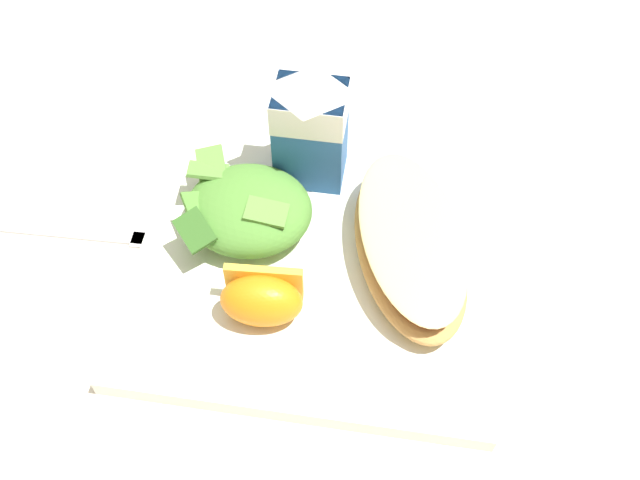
% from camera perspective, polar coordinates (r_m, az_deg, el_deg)
% --- Properties ---
extents(ground, '(3.00, 3.00, 0.00)m').
position_cam_1_polar(ground, '(0.60, 0.00, -1.46)').
color(ground, beige).
extents(white_plate, '(0.28, 0.28, 0.02)m').
position_cam_1_polar(white_plate, '(0.59, 0.00, -1.02)').
color(white_plate, white).
rests_on(white_plate, ground).
extents(cheesy_pizza_bread, '(0.13, 0.19, 0.04)m').
position_cam_1_polar(cheesy_pizza_bread, '(0.57, 6.90, -0.06)').
color(cheesy_pizza_bread, tan).
rests_on(cheesy_pizza_bread, white_plate).
extents(green_salad_pile, '(0.10, 0.11, 0.04)m').
position_cam_1_polar(green_salad_pile, '(0.59, -5.53, 2.35)').
color(green_salad_pile, '#4C8433').
rests_on(green_salad_pile, white_plate).
extents(milk_carton, '(0.06, 0.04, 0.11)m').
position_cam_1_polar(milk_carton, '(0.59, -0.74, 9.03)').
color(milk_carton, '#23569E').
rests_on(milk_carton, white_plate).
extents(orange_wedge_front, '(0.06, 0.04, 0.04)m').
position_cam_1_polar(orange_wedge_front, '(0.54, -4.47, -4.49)').
color(orange_wedge_front, orange).
rests_on(orange_wedge_front, white_plate).
extents(paper_napkin, '(0.11, 0.11, 0.00)m').
position_cam_1_polar(paper_napkin, '(0.74, 7.25, 11.44)').
color(paper_napkin, white).
rests_on(paper_napkin, ground).
extents(metal_fork, '(0.19, 0.03, 0.01)m').
position_cam_1_polar(metal_fork, '(0.64, -17.69, 0.55)').
color(metal_fork, silver).
rests_on(metal_fork, ground).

